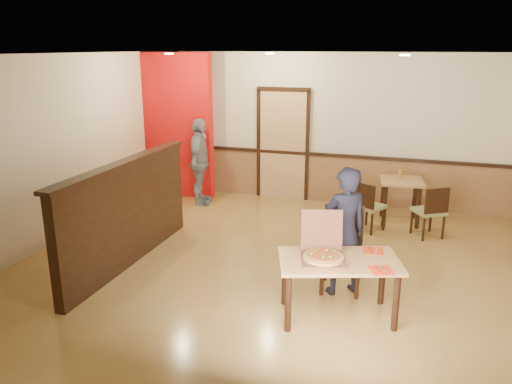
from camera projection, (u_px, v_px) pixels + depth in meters
floor at (273, 275)px, 6.56m from camera, size 7.00×7.00×0.00m
ceiling at (275, 55)px, 5.77m from camera, size 7.00×7.00×0.00m
wall_back at (325, 129)px, 9.36m from camera, size 7.00×0.00×7.00m
wall_left at (41, 154)px, 7.20m from camera, size 0.00×7.00×7.00m
wainscot_back at (323, 178)px, 9.60m from camera, size 7.00×0.04×0.90m
chair_rail_back at (323, 155)px, 9.45m from camera, size 7.00×0.06×0.06m
back_door at (283, 145)px, 9.66m from camera, size 0.90×0.06×2.10m
booth_partition at (128, 212)px, 6.76m from camera, size 0.20×3.10×1.44m
red_accent_panel at (174, 126)px, 9.76m from camera, size 1.60×0.20×2.78m
spot_a at (169, 54)px, 8.10m from camera, size 0.14×0.14×0.02m
spot_b at (270, 53)px, 8.30m from camera, size 0.14×0.14×0.02m
spot_c at (405, 55)px, 6.74m from camera, size 0.14×0.14×0.02m
main_table at (339, 268)px, 5.40m from camera, size 1.45×1.10×0.69m
diner_chair at (342, 245)px, 6.11m from camera, size 0.54×0.54×1.02m
side_chair_left at (368, 205)px, 8.01m from camera, size 0.55×0.55×0.82m
side_chair_right at (431, 210)px, 7.73m from camera, size 0.58×0.58×0.84m
side_table at (401, 190)px, 8.39m from camera, size 0.78×0.78×0.75m
diner at (344, 232)px, 5.90m from camera, size 0.69×0.64×1.58m
passerby at (200, 162)px, 9.34m from camera, size 0.58×1.01×1.63m
pizza_box at (323, 254)px, 5.35m from camera, size 0.58×0.64×0.48m
pizza at (323, 257)px, 5.31m from camera, size 0.55×0.55×0.03m
napkin_near at (381, 270)px, 5.10m from camera, size 0.29×0.29×0.01m
napkin_far at (373, 251)px, 5.58m from camera, size 0.25×0.25×0.01m
condiment at (400, 174)px, 8.43m from camera, size 0.06×0.06×0.15m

